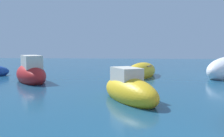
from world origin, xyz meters
TOP-DOWN VIEW (x-y plane):
  - moored_boat_1 at (-9.37, 11.12)m, footprint 3.87×4.67m
  - moored_boat_5 at (-2.22, 13.81)m, footprint 3.13×4.99m
  - moored_boat_9 at (-3.09, 6.23)m, footprint 3.01×4.01m

SIDE VIEW (x-z plane):
  - moored_boat_5 at x=-2.22m, z-range -0.30..1.05m
  - moored_boat_9 at x=-3.09m, z-range -0.39..1.21m
  - moored_boat_1 at x=-9.37m, z-range -0.48..1.50m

